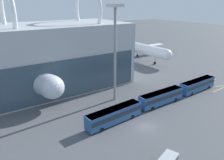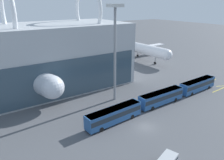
# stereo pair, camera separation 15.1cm
# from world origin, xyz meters

# --- Properties ---
(ground_plane) EXTENTS (440.00, 440.00, 0.00)m
(ground_plane) POSITION_xyz_m (0.00, 0.00, 0.00)
(ground_plane) COLOR #515459
(airliner_at_gate_near) EXTENTS (33.77, 36.17, 13.75)m
(airliner_at_gate_near) POSITION_xyz_m (-16.08, 34.22, 5.32)
(airliner_at_gate_near) COLOR silver
(airliner_at_gate_near) RESTS_ON ground_plane
(airliner_at_gate_far) EXTENTS (37.84, 41.28, 15.42)m
(airliner_at_gate_far) POSITION_xyz_m (35.89, 47.11, 5.20)
(airliner_at_gate_far) COLOR white
(airliner_at_gate_far) RESTS_ON ground_plane
(shuttle_bus_0) EXTENTS (13.52, 3.45, 3.39)m
(shuttle_bus_0) POSITION_xyz_m (-4.34, 5.00, 1.98)
(shuttle_bus_0) COLOR #285693
(shuttle_bus_0) RESTS_ON ground_plane
(shuttle_bus_1) EXTENTS (13.41, 2.76, 3.39)m
(shuttle_bus_1) POSITION_xyz_m (10.58, 5.81, 1.98)
(shuttle_bus_1) COLOR #285693
(shuttle_bus_1) RESTS_ON ground_plane
(shuttle_bus_2) EXTENTS (13.46, 3.04, 3.39)m
(shuttle_bus_2) POSITION_xyz_m (25.49, 6.01, 1.98)
(shuttle_bus_2) COLOR #285693
(shuttle_bus_2) RESTS_ON ground_plane
(floodlight_mast) EXTENTS (3.05, 3.05, 23.92)m
(floodlight_mast) POSITION_xyz_m (2.59, 14.68, 16.75)
(floodlight_mast) COLOR gray
(floodlight_mast) RESTS_ON ground_plane
(lane_stripe_0) EXTENTS (6.53, 0.52, 0.01)m
(lane_stripe_0) POSITION_xyz_m (31.60, 2.92, 0.00)
(lane_stripe_0) COLOR yellow
(lane_stripe_0) RESTS_ON ground_plane
(lane_stripe_1) EXTENTS (9.78, 2.67, 0.01)m
(lane_stripe_1) POSITION_xyz_m (34.73, 7.60, 0.00)
(lane_stripe_1) COLOR yellow
(lane_stripe_1) RESTS_ON ground_plane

